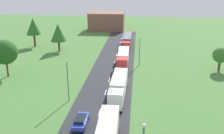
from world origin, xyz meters
TOP-DOWN VIEW (x-y plane):
  - road at (0.00, 24.50)m, footprint 10.00×140.00m
  - lane_marking_centre at (0.00, 21.96)m, footprint 0.16×122.37m
  - truck_second at (2.60, 32.37)m, footprint 2.72×12.28m
  - truck_third at (2.38, 50.28)m, footprint 2.60×12.29m
  - truck_fourth at (2.44, 69.37)m, footprint 2.66×14.74m
  - car_third at (-2.16, 22.19)m, footprint 1.78×4.60m
  - lamppost_second at (-6.08, 30.07)m, footprint 0.36×0.36m
  - lamppost_third at (6.35, 51.59)m, footprint 0.36×0.36m
  - tree_oak at (25.16, 49.37)m, footprint 3.71×3.71m
  - tree_birch at (-22.67, 40.57)m, footprint 5.41×5.41m
  - tree_maple at (-17.50, 62.29)m, footprint 4.57×4.57m
  - tree_elm at (-26.90, 67.04)m, footprint 4.58×4.58m
  - distant_building at (-7.46, 97.87)m, footprint 14.57×9.71m

SIDE VIEW (x-z plane):
  - road at x=0.00m, z-range 0.00..0.06m
  - lane_marking_centre at x=0.00m, z-range 0.06..0.07m
  - car_third at x=-2.16m, z-range 0.11..1.50m
  - truck_fourth at x=2.44m, z-range 0.33..3.86m
  - truck_third at x=2.38m, z-range 0.34..3.87m
  - truck_second at x=2.60m, z-range 0.32..3.93m
  - distant_building at x=-7.46m, z-range 0.00..7.26m
  - tree_oak at x=25.16m, z-range 0.93..6.58m
  - lamppost_third at x=6.35m, z-range 0.47..7.82m
  - lamppost_second at x=-6.08m, z-range 0.47..8.06m
  - tree_birch at x=-22.67m, z-range 1.43..9.74m
  - tree_maple at x=-17.50m, z-range 1.53..9.70m
  - tree_elm at x=-26.90m, z-range 1.91..10.89m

